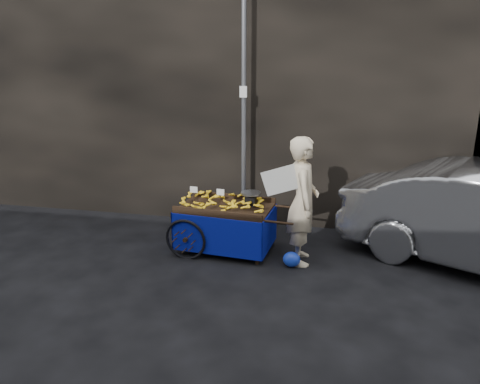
# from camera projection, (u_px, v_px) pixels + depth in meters

# --- Properties ---
(ground) EXTENTS (80.00, 80.00, 0.00)m
(ground) POSITION_uv_depth(u_px,v_px,m) (208.00, 257.00, 7.20)
(ground) COLOR black
(ground) RESTS_ON ground
(building_wall) EXTENTS (13.50, 2.00, 5.00)m
(building_wall) POSITION_uv_depth(u_px,v_px,m) (262.00, 80.00, 8.81)
(building_wall) COLOR black
(building_wall) RESTS_ON ground
(street_pole) EXTENTS (0.12, 0.10, 4.00)m
(street_pole) POSITION_uv_depth(u_px,v_px,m) (244.00, 116.00, 7.75)
(street_pole) COLOR slate
(street_pole) RESTS_ON ground
(banana_cart) EXTENTS (2.03, 1.10, 1.06)m
(banana_cart) POSITION_uv_depth(u_px,v_px,m) (223.00, 211.00, 7.29)
(banana_cart) COLOR black
(banana_cart) RESTS_ON ground
(vendor) EXTENTS (0.89, 0.75, 1.91)m
(vendor) POSITION_uv_depth(u_px,v_px,m) (303.00, 201.00, 6.80)
(vendor) COLOR beige
(vendor) RESTS_ON ground
(plastic_bag) EXTENTS (0.26, 0.21, 0.23)m
(plastic_bag) POSITION_uv_depth(u_px,v_px,m) (292.00, 259.00, 6.87)
(plastic_bag) COLOR blue
(plastic_bag) RESTS_ON ground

